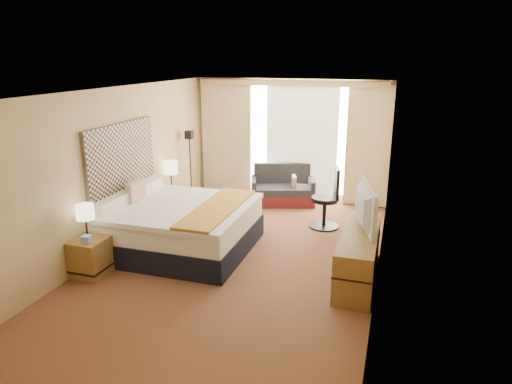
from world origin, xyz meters
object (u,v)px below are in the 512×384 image
(television, at_px, (359,206))
(lamp_left, at_px, (85,213))
(desk_chair, at_px, (328,201))
(media_dresser, at_px, (358,255))
(lamp_right, at_px, (171,168))
(loveseat, at_px, (283,191))
(bed, at_px, (180,226))
(floor_lamp, at_px, (190,153))
(nightstand_left, at_px, (91,257))
(nightstand_right, at_px, (172,205))

(television, bearing_deg, lamp_left, 93.99)
(desk_chair, distance_m, television, 1.89)
(media_dresser, bearing_deg, lamp_right, 158.03)
(loveseat, height_order, desk_chair, desk_chair)
(loveseat, bearing_deg, desk_chair, -62.93)
(bed, distance_m, floor_lamp, 2.48)
(media_dresser, bearing_deg, lamp_left, -164.04)
(bed, bearing_deg, nightstand_left, -123.35)
(floor_lamp, height_order, lamp_left, floor_lamp)
(nightstand_left, height_order, floor_lamp, floor_lamp)
(floor_lamp, height_order, lamp_right, floor_lamp)
(bed, distance_m, television, 2.91)
(media_dresser, xyz_separation_m, bed, (-2.89, 0.18, 0.05))
(desk_chair, xyz_separation_m, lamp_right, (-2.98, -0.39, 0.49))
(loveseat, xyz_separation_m, lamp_left, (-1.83, -4.10, 0.68))
(bed, bearing_deg, lamp_right, 121.91)
(nightstand_left, distance_m, loveseat, 4.47)
(nightstand_right, xyz_separation_m, television, (3.65, -1.25, 0.74))
(lamp_right, bearing_deg, nightstand_left, -89.68)
(nightstand_right, relative_size, bed, 0.24)
(nightstand_right, distance_m, lamp_left, 2.60)
(lamp_left, xyz_separation_m, television, (3.66, 1.26, 0.06))
(lamp_left, xyz_separation_m, lamp_right, (-0.00, 2.56, 0.05))
(desk_chair, distance_m, lamp_left, 4.22)
(floor_lamp, bearing_deg, bed, -69.33)
(media_dresser, height_order, lamp_right, lamp_right)
(bed, relative_size, lamp_left, 4.28)
(floor_lamp, relative_size, desk_chair, 1.38)
(nightstand_right, xyz_separation_m, media_dresser, (3.70, -1.45, 0.07))
(nightstand_right, bearing_deg, nightstand_left, -90.00)
(lamp_left, bearing_deg, bed, 56.56)
(loveseat, distance_m, lamp_right, 2.50)
(bed, xyz_separation_m, desk_chair, (2.16, 1.71, 0.11))
(nightstand_left, xyz_separation_m, loveseat, (1.82, 4.09, -0.00))
(nightstand_left, distance_m, television, 3.93)
(floor_lamp, relative_size, television, 1.44)
(nightstand_right, relative_size, loveseat, 0.37)
(floor_lamp, distance_m, desk_chair, 3.10)
(nightstand_left, distance_m, nightstand_right, 2.50)
(bed, height_order, loveseat, bed)
(media_dresser, relative_size, floor_lamp, 1.14)
(nightstand_left, relative_size, bed, 0.24)
(loveseat, bearing_deg, lamp_right, -157.90)
(nightstand_left, bearing_deg, bed, 56.65)
(television, bearing_deg, lamp_right, 55.47)
(nightstand_left, bearing_deg, desk_chair, 44.69)
(nightstand_left, height_order, loveseat, loveseat)
(loveseat, bearing_deg, floor_lamp, -178.88)
(nightstand_left, bearing_deg, lamp_left, -132.70)
(nightstand_left, bearing_deg, television, 18.87)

